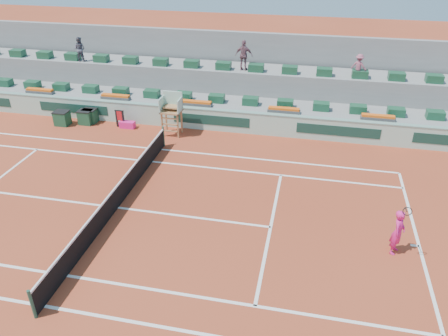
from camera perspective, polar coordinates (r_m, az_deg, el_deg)
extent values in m
plane|color=maroon|center=(18.81, -13.69, -5.06)|extent=(90.00, 90.00, 0.00)
cube|color=gray|center=(27.41, -4.65, 8.39)|extent=(36.00, 4.00, 1.20)
cube|color=gray|center=(28.62, -3.80, 10.83)|extent=(36.00, 2.40, 2.60)
cube|color=gray|center=(29.82, -3.02, 13.44)|extent=(36.00, 0.40, 4.40)
cube|color=#EB1E80|center=(25.94, -12.51, 5.55)|extent=(0.88, 0.39, 0.39)
imported|color=#4C4C58|center=(30.19, -18.32, 14.53)|extent=(0.75, 0.59, 1.53)
imported|color=#79505C|center=(26.82, 2.62, 14.49)|extent=(1.07, 0.48, 1.79)
imported|color=#9B4D62|center=(26.55, 17.20, 12.60)|extent=(1.00, 0.80, 1.36)
cube|color=white|center=(17.81, 24.14, -9.30)|extent=(0.12, 10.97, 0.01)
cube|color=white|center=(15.26, -22.41, -16.34)|extent=(23.77, 0.12, 0.01)
cube|color=white|center=(23.13, -8.18, 2.42)|extent=(23.77, 0.12, 0.01)
cube|color=white|center=(16.04, -19.81, -13.09)|extent=(23.77, 0.12, 0.01)
cube|color=white|center=(22.01, -9.35, 0.83)|extent=(23.77, 0.12, 0.01)
cube|color=white|center=(17.29, 6.11, -7.69)|extent=(0.12, 8.23, 0.01)
cube|color=white|center=(18.81, -13.69, -5.05)|extent=(12.80, 0.12, 0.01)
cube|color=white|center=(17.77, 23.66, -9.27)|extent=(0.30, 0.12, 0.01)
cube|color=black|center=(18.56, -13.85, -3.89)|extent=(0.03, 11.87, 0.92)
cube|color=white|center=(18.30, -14.04, -2.60)|extent=(0.06, 11.87, 0.07)
cylinder|color=#204A38|center=(14.64, -23.78, -15.98)|extent=(0.10, 0.10, 1.10)
cylinder|color=#204A38|center=(23.27, -7.91, 4.11)|extent=(0.10, 0.10, 1.10)
cube|color=#A1CAB5|center=(25.46, -6.03, 6.64)|extent=(36.00, 0.30, 1.20)
cube|color=gray|center=(25.23, -6.10, 7.96)|extent=(36.00, 0.34, 0.06)
cube|color=#14392F|center=(27.93, -19.06, 7.36)|extent=(4.40, 0.02, 0.56)
cube|color=#14392F|center=(24.79, -1.71, 6.27)|extent=(4.40, 0.02, 0.56)
cube|color=#14392F|center=(24.22, 14.66, 4.70)|extent=(4.40, 0.02, 0.56)
cube|color=#976339|center=(24.32, -8.07, 5.57)|extent=(0.08, 0.08, 1.35)
cube|color=#976339|center=(24.04, -6.04, 5.41)|extent=(0.08, 0.08, 1.35)
cube|color=#976339|center=(24.92, -7.55, 6.21)|extent=(0.08, 0.08, 1.35)
cube|color=#976339|center=(24.65, -5.56, 6.06)|extent=(0.08, 0.08, 1.35)
cube|color=#976339|center=(24.20, -6.91, 7.37)|extent=(1.10, 0.90, 0.08)
cube|color=#A1CAB5|center=(24.35, -6.70, 8.81)|extent=(1.10, 0.08, 1.00)
cube|color=#A1CAB5|center=(24.24, -8.14, 8.23)|extent=(0.06, 0.90, 0.80)
cube|color=#A1CAB5|center=(23.91, -5.76, 8.09)|extent=(0.06, 0.90, 0.80)
cube|color=#976339|center=(24.20, -6.87, 7.98)|extent=(0.80, 0.60, 0.08)
cube|color=#976339|center=(24.31, -7.02, 4.79)|extent=(0.90, 0.08, 0.06)
cube|color=#976339|center=(24.15, -7.08, 5.65)|extent=(0.90, 0.08, 0.06)
cube|color=#976339|center=(24.01, -7.13, 6.42)|extent=(0.90, 0.08, 0.06)
cube|color=#18482D|center=(31.88, -26.72, 9.96)|extent=(0.90, 0.60, 0.44)
cube|color=#18482D|center=(30.70, -23.72, 9.96)|extent=(0.90, 0.60, 0.44)
cube|color=#18482D|center=(29.60, -20.49, 9.93)|extent=(0.90, 0.60, 0.44)
cube|color=#18482D|center=(28.61, -17.02, 9.86)|extent=(0.90, 0.60, 0.44)
cube|color=#18482D|center=(27.72, -13.32, 9.75)|extent=(0.90, 0.60, 0.44)
cube|color=#18482D|center=(26.96, -9.40, 9.58)|extent=(0.90, 0.60, 0.44)
cube|color=#18482D|center=(26.32, -5.27, 9.37)|extent=(0.90, 0.60, 0.44)
cube|color=#18482D|center=(25.82, -0.96, 9.09)|extent=(0.90, 0.60, 0.44)
cube|color=#18482D|center=(25.47, 3.48, 8.74)|extent=(0.90, 0.60, 0.44)
cube|color=#18482D|center=(25.28, 8.00, 8.34)|extent=(0.90, 0.60, 0.44)
cube|color=#18482D|center=(25.24, 12.56, 7.88)|extent=(0.90, 0.60, 0.44)
cube|color=#18482D|center=(25.36, 17.10, 7.38)|extent=(0.90, 0.60, 0.44)
cube|color=#18482D|center=(25.63, 21.55, 6.83)|extent=(0.90, 0.60, 0.44)
cube|color=#18482D|center=(26.06, 25.88, 6.27)|extent=(0.90, 0.60, 0.44)
cube|color=#18482D|center=(32.96, -25.34, 13.42)|extent=(0.90, 0.60, 0.44)
cube|color=#18482D|center=(31.82, -22.35, 13.53)|extent=(0.90, 0.60, 0.44)
cube|color=#18482D|center=(30.77, -19.15, 13.60)|extent=(0.90, 0.60, 0.44)
cube|color=#18482D|center=(29.81, -15.73, 13.64)|extent=(0.90, 0.60, 0.44)
cube|color=#18482D|center=(28.96, -12.10, 13.63)|extent=(0.90, 0.60, 0.44)
cube|color=#18482D|center=(28.23, -8.26, 13.57)|extent=(0.90, 0.60, 0.44)
cube|color=#18482D|center=(27.62, -4.24, 13.43)|extent=(0.90, 0.60, 0.44)
cube|color=#18482D|center=(27.14, -0.07, 13.22)|extent=(0.90, 0.60, 0.44)
cube|color=#18482D|center=(26.81, 4.22, 12.94)|extent=(0.90, 0.60, 0.44)
cube|color=#18482D|center=(26.63, 8.59, 12.58)|extent=(0.90, 0.60, 0.44)
cube|color=#18482D|center=(26.59, 12.97, 12.14)|extent=(0.90, 0.60, 0.44)
cube|color=#18482D|center=(26.70, 17.33, 11.64)|extent=(0.90, 0.60, 0.44)
cube|color=#18482D|center=(26.97, 21.61, 11.08)|extent=(0.90, 0.60, 0.44)
cube|color=#18482D|center=(27.37, 25.77, 10.48)|extent=(0.90, 0.60, 0.44)
cube|color=#4C4C4C|center=(29.56, -22.89, 9.15)|extent=(1.80, 0.36, 0.16)
cube|color=#E85A13|center=(29.52, -22.95, 9.40)|extent=(1.70, 0.32, 0.12)
cube|color=#4C4C4C|center=(27.09, -13.97, 8.89)|extent=(1.80, 0.36, 0.16)
cube|color=#E85A13|center=(27.05, -14.01, 9.17)|extent=(1.70, 0.32, 0.12)
cube|color=#4C4C4C|center=(25.38, -3.59, 8.32)|extent=(1.80, 0.36, 0.16)
cube|color=#E85A13|center=(25.33, -3.60, 8.62)|extent=(1.70, 0.32, 0.12)
cube|color=#4C4C4C|center=(24.58, 7.82, 7.39)|extent=(1.80, 0.36, 0.16)
cube|color=#E85A13|center=(24.53, 7.84, 7.69)|extent=(1.70, 0.32, 0.12)
cube|color=#4C4C4C|center=(24.79, 19.44, 6.13)|extent=(1.80, 0.36, 0.16)
cube|color=#E85A13|center=(24.74, 19.50, 6.43)|extent=(1.70, 0.32, 0.12)
cube|color=#17452A|center=(27.18, -17.05, 6.53)|extent=(0.74, 0.64, 0.80)
cube|color=black|center=(27.03, -17.18, 7.35)|extent=(0.79, 0.68, 0.04)
cube|color=#17452A|center=(27.04, -17.60, 6.32)|extent=(0.76, 0.65, 0.80)
cube|color=black|center=(26.89, -17.74, 7.14)|extent=(0.81, 0.70, 0.04)
cube|color=#17452A|center=(27.34, -20.39, 6.09)|extent=(0.79, 0.68, 0.80)
cube|color=black|center=(27.19, -20.54, 6.90)|extent=(0.84, 0.73, 0.04)
cube|color=black|center=(26.12, -13.83, 6.29)|extent=(0.09, 0.09, 1.00)
cube|color=black|center=(25.95, -13.02, 6.24)|extent=(0.09, 0.09, 1.00)
cube|color=black|center=(25.85, -13.55, 7.28)|extent=(0.54, 0.07, 0.06)
cube|color=red|center=(25.94, -13.49, 6.65)|extent=(0.39, 0.04, 0.56)
imported|color=#EB1E80|center=(16.70, 21.76, -7.78)|extent=(0.63, 0.75, 1.75)
cylinder|color=black|center=(15.81, 22.68, -5.01)|extent=(0.03, 0.35, 0.09)
torus|color=black|center=(15.59, 22.83, -5.25)|extent=(0.31, 0.08, 0.31)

